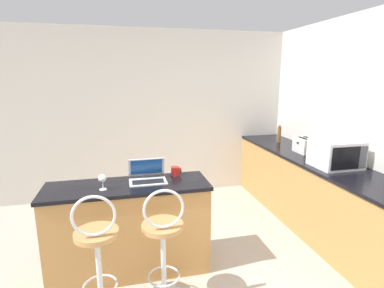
# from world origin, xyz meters

# --- Properties ---
(wall_back) EXTENTS (12.00, 0.06, 2.60)m
(wall_back) POSITION_xyz_m (0.00, 2.82, 1.30)
(wall_back) COLOR silver
(wall_back) RESTS_ON ground_plane
(breakfast_bar) EXTENTS (1.53, 0.51, 0.90)m
(breakfast_bar) POSITION_xyz_m (-0.49, 0.83, 0.45)
(breakfast_bar) COLOR #B27C42
(breakfast_bar) RESTS_ON ground_plane
(counter_right) EXTENTS (0.67, 3.32, 0.90)m
(counter_right) POSITION_xyz_m (1.80, 1.15, 0.45)
(counter_right) COLOR #B27C42
(counter_right) RESTS_ON ground_plane
(bar_stool_near) EXTENTS (0.40, 0.40, 1.06)m
(bar_stool_near) POSITION_xyz_m (-0.75, 0.30, 0.51)
(bar_stool_near) COLOR silver
(bar_stool_near) RESTS_ON ground_plane
(bar_stool_far) EXTENTS (0.40, 0.40, 1.06)m
(bar_stool_far) POSITION_xyz_m (-0.24, 0.30, 0.51)
(bar_stool_far) COLOR silver
(bar_stool_far) RESTS_ON ground_plane
(laptop) EXTENTS (0.35, 0.29, 0.21)m
(laptop) POSITION_xyz_m (-0.30, 0.91, 0.95)
(laptop) COLOR silver
(laptop) RESTS_ON breakfast_bar
(microwave) EXTENTS (0.48, 0.41, 0.31)m
(microwave) POSITION_xyz_m (1.79, 0.88, 1.05)
(microwave) COLOR silver
(microwave) RESTS_ON counter_right
(toaster) EXTENTS (0.23, 0.28, 0.20)m
(toaster) POSITION_xyz_m (1.84, 1.53, 1.00)
(toaster) COLOR silver
(toaster) RESTS_ON counter_right
(pepper_mill) EXTENTS (0.06, 0.06, 0.27)m
(pepper_mill) POSITION_xyz_m (1.82, 2.19, 1.03)
(pepper_mill) COLOR brown
(pepper_mill) RESTS_ON counter_right
(wine_glass_short) EXTENTS (0.07, 0.07, 0.14)m
(wine_glass_short) POSITION_xyz_m (-0.71, 0.75, 1.00)
(wine_glass_short) COLOR silver
(wine_glass_short) RESTS_ON breakfast_bar
(mug_red) EXTENTS (0.11, 0.09, 0.09)m
(mug_red) POSITION_xyz_m (-0.01, 0.99, 0.95)
(mug_red) COLOR red
(mug_red) RESTS_ON breakfast_bar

